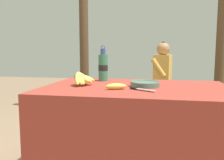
# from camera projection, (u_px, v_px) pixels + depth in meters

# --- Properties ---
(market_counter) EXTENTS (1.43, 0.93, 0.68)m
(market_counter) POSITION_uv_depth(u_px,v_px,m) (136.00, 129.00, 1.87)
(market_counter) COLOR maroon
(market_counter) RESTS_ON ground_plane
(banana_bunch_ripe) EXTENTS (0.17, 0.27, 0.12)m
(banana_bunch_ripe) POSITION_uv_depth(u_px,v_px,m) (82.00, 78.00, 1.89)
(banana_bunch_ripe) COLOR #4C381E
(banana_bunch_ripe) RESTS_ON market_counter
(serving_bowl) EXTENTS (0.23, 0.23, 0.04)m
(serving_bowl) POSITION_uv_depth(u_px,v_px,m) (145.00, 84.00, 1.83)
(serving_bowl) COLOR #4C6B5B
(serving_bowl) RESTS_ON market_counter
(water_bottle) EXTENTS (0.09, 0.09, 0.32)m
(water_bottle) POSITION_uv_depth(u_px,v_px,m) (103.00, 67.00, 2.16)
(water_bottle) COLOR #337556
(water_bottle) RESTS_ON market_counter
(loose_banana_front) EXTENTS (0.16, 0.09, 0.04)m
(loose_banana_front) POSITION_uv_depth(u_px,v_px,m) (116.00, 86.00, 1.69)
(loose_banana_front) COLOR #E0C64C
(loose_banana_front) RESTS_ON market_counter
(knife) EXTENTS (0.19, 0.13, 0.02)m
(knife) POSITION_uv_depth(u_px,v_px,m) (139.00, 89.00, 1.66)
(knife) COLOR #BCBCC1
(knife) RESTS_ON market_counter
(wooden_bench) EXTENTS (1.56, 0.32, 0.43)m
(wooden_bench) POSITION_uv_depth(u_px,v_px,m) (147.00, 94.00, 3.27)
(wooden_bench) COLOR #4C3823
(wooden_bench) RESTS_ON ground_plane
(seated_vendor) EXTENTS (0.44, 0.42, 1.08)m
(seated_vendor) POSITION_uv_depth(u_px,v_px,m) (159.00, 76.00, 3.19)
(seated_vendor) COLOR #564C60
(seated_vendor) RESTS_ON ground_plane
(banana_bunch_green) EXTENTS (0.16, 0.23, 0.13)m
(banana_bunch_green) POSITION_uv_depth(u_px,v_px,m) (119.00, 84.00, 3.33)
(banana_bunch_green) COLOR #4C381E
(banana_bunch_green) RESTS_ON wooden_bench
(support_post_near) EXTENTS (0.14, 0.14, 2.78)m
(support_post_near) POSITION_uv_depth(u_px,v_px,m) (84.00, 23.00, 3.67)
(support_post_near) COLOR #4C3823
(support_post_near) RESTS_ON ground_plane
(support_post_far) EXTENTS (0.14, 0.14, 2.78)m
(support_post_far) POSITION_uv_depth(u_px,v_px,m) (223.00, 20.00, 3.30)
(support_post_far) COLOR #4C3823
(support_post_far) RESTS_ON ground_plane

